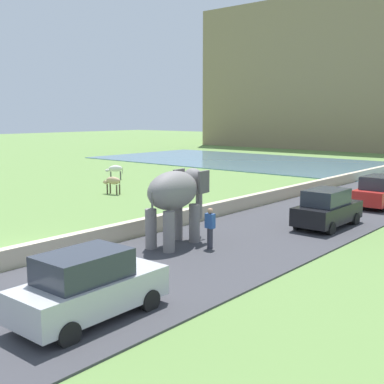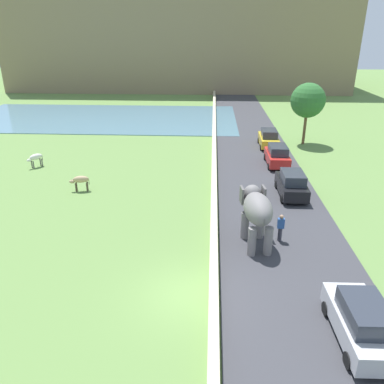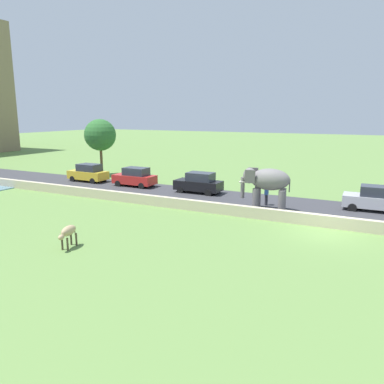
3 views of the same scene
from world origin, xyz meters
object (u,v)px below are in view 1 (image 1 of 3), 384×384
(person_beside_elephant, at_px, (210,227))
(cow_white, at_px, (115,169))
(car_silver, at_px, (89,286))
(car_red, at_px, (379,192))
(car_black, at_px, (327,209))
(cow_tan, at_px, (113,181))
(elephant, at_px, (176,195))

(person_beside_elephant, bearing_deg, cow_white, 148.64)
(car_silver, bearing_deg, car_red, 90.00)
(car_black, bearing_deg, person_beside_elephant, -105.64)
(car_red, xyz_separation_m, cow_tan, (-14.96, -6.48, -0.06))
(car_black, height_order, cow_tan, car_black)
(elephant, height_order, car_red, elephant)
(elephant, bearing_deg, car_silver, -64.86)
(person_beside_elephant, bearing_deg, car_black, 74.36)
(car_black, bearing_deg, cow_tan, 179.65)
(car_black, bearing_deg, car_silver, -89.99)
(cow_white, bearing_deg, cow_tan, -41.94)
(person_beside_elephant, distance_m, car_black, 6.60)
(cow_white, bearing_deg, person_beside_elephant, -31.36)
(cow_white, bearing_deg, car_red, 4.33)
(car_black, distance_m, car_red, 6.57)
(person_beside_elephant, bearing_deg, elephant, -165.59)
(car_red, height_order, cow_tan, car_red)
(car_silver, relative_size, car_black, 1.01)
(elephant, xyz_separation_m, car_black, (3.18, 6.71, -1.14))
(elephant, distance_m, car_black, 7.51)
(elephant, xyz_separation_m, car_red, (3.18, 13.28, -1.14))
(car_red, distance_m, cow_white, 20.50)
(person_beside_elephant, relative_size, car_silver, 0.40)
(person_beside_elephant, bearing_deg, car_red, 82.16)
(elephant, xyz_separation_m, person_beside_elephant, (1.40, 0.36, -1.16))
(cow_tan, bearing_deg, person_beside_elephant, -26.06)
(car_silver, distance_m, car_red, 20.06)
(car_black, height_order, cow_white, car_black)
(elephant, distance_m, car_red, 13.70)
(cow_white, bearing_deg, car_black, -13.80)
(elephant, relative_size, car_black, 0.89)
(car_black, xyz_separation_m, cow_tan, (-14.95, 0.09, -0.06))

